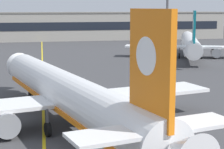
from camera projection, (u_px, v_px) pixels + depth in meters
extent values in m
cube|color=yellow|center=(43.00, 88.00, 59.65)|extent=(8.84, 179.81, 0.01)
cylinder|color=white|center=(67.00, 92.00, 39.79)|extent=(11.80, 35.93, 3.80)
cone|color=white|center=(21.00, 67.00, 56.98)|extent=(4.10, 3.35, 3.61)
cube|color=orange|center=(67.00, 103.00, 39.96)|extent=(11.07, 33.11, 0.44)
cube|color=black|center=(24.00, 64.00, 55.18)|extent=(3.02, 1.71, 0.60)
cube|color=white|center=(65.00, 100.00, 40.46)|extent=(32.26, 11.87, 0.36)
cylinder|color=gray|center=(4.00, 122.00, 37.14)|extent=(3.05, 4.02, 2.30)
cylinder|color=black|center=(0.00, 117.00, 38.79)|extent=(1.95, 0.61, 1.95)
cylinder|color=gray|center=(125.00, 107.00, 42.40)|extent=(3.05, 4.02, 2.30)
cylinder|color=black|center=(117.00, 104.00, 44.05)|extent=(1.95, 0.61, 1.95)
cube|color=orange|center=(151.00, 68.00, 24.97)|extent=(1.47, 4.77, 7.20)
cylinder|color=white|center=(149.00, 56.00, 25.12)|extent=(0.97, 2.44, 2.40)
cube|color=white|center=(155.00, 129.00, 25.04)|extent=(11.35, 5.20, 0.24)
cylinder|color=#4C4C51|center=(30.00, 87.00, 53.03)|extent=(0.24, 0.24, 1.60)
cylinder|color=black|center=(31.00, 95.00, 53.20)|extent=(0.59, 0.97, 0.90)
cylinder|color=#4C4C51|center=(47.00, 118.00, 37.19)|extent=(0.24, 0.24, 1.60)
cylinder|color=black|center=(48.00, 130.00, 37.37)|extent=(0.68, 1.36, 1.30)
cylinder|color=#4C4C51|center=(100.00, 111.00, 39.39)|extent=(0.24, 0.24, 1.60)
cylinder|color=black|center=(100.00, 123.00, 39.57)|extent=(0.68, 1.36, 1.30)
cylinder|color=white|center=(190.00, 44.00, 94.80)|extent=(15.53, 33.16, 3.60)
cone|color=white|center=(188.00, 38.00, 112.65)|extent=(4.08, 3.52, 3.42)
cone|color=white|center=(194.00, 50.00, 76.79)|extent=(3.47, 3.44, 2.70)
cube|color=white|center=(190.00, 48.00, 94.96)|extent=(14.49, 30.59, 0.42)
cube|color=black|center=(188.00, 36.00, 110.79)|extent=(2.90, 1.94, 0.57)
cube|color=white|center=(190.00, 47.00, 95.49)|extent=(29.96, 15.07, 0.34)
cylinder|color=gray|center=(165.00, 52.00, 95.60)|extent=(3.25, 3.97, 2.18)
cylinder|color=black|center=(165.00, 51.00, 97.31)|extent=(1.79, 0.82, 1.85)
cylinder|color=gray|center=(216.00, 53.00, 93.90)|extent=(3.25, 3.97, 2.18)
cylinder|color=black|center=(215.00, 52.00, 95.61)|extent=(1.79, 0.82, 1.85)
cube|color=#0F7A89|center=(194.00, 28.00, 79.48)|extent=(1.98, 4.39, 6.82)
cylinder|color=white|center=(194.00, 25.00, 79.65)|extent=(1.20, 2.27, 2.27)
cube|color=white|center=(194.00, 46.00, 79.50)|extent=(10.69, 6.20, 0.23)
cylinder|color=#4C4C51|center=(188.00, 46.00, 108.53)|extent=(0.23, 0.23, 1.52)
cylinder|color=black|center=(188.00, 50.00, 108.69)|extent=(0.66, 0.93, 0.85)
cylinder|color=#4C4C51|center=(179.00, 51.00, 93.58)|extent=(0.23, 0.23, 1.52)
cylinder|color=black|center=(179.00, 56.00, 93.75)|extent=(0.79, 1.29, 1.23)
cylinder|color=#4C4C51|center=(201.00, 52.00, 92.86)|extent=(0.23, 0.23, 1.52)
cylinder|color=black|center=(201.00, 56.00, 93.04)|extent=(0.79, 1.29, 1.23)
cylinder|color=#515156|center=(166.00, 50.00, 45.22)|extent=(0.28, 0.28, 14.03)
cylinder|color=#333338|center=(165.00, 111.00, 46.36)|extent=(0.90, 0.90, 0.10)
cone|color=orange|center=(56.00, 92.00, 55.41)|extent=(0.36, 0.36, 0.55)
cylinder|color=white|center=(56.00, 92.00, 55.41)|extent=(0.23, 0.23, 0.07)
cube|color=orange|center=(57.00, 94.00, 55.46)|extent=(0.44, 0.44, 0.03)
cube|color=#9E998E|center=(31.00, 27.00, 142.77)|extent=(140.62, 12.00, 9.50)
cube|color=black|center=(32.00, 27.00, 136.87)|extent=(134.99, 0.12, 2.80)
cube|color=slate|center=(31.00, 13.00, 141.95)|extent=(141.02, 12.40, 0.40)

